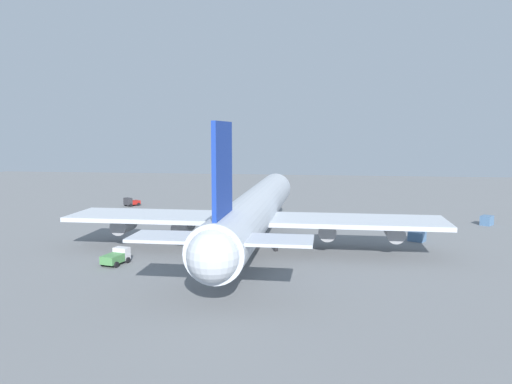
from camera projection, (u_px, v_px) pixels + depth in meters
name	position (u px, v px, depth m)	size (l,w,h in m)	color
ground_plane	(256.00, 246.00, 85.66)	(279.83, 279.83, 0.00)	slate
cargo_airplane	(256.00, 210.00, 84.68)	(69.96, 60.13, 20.24)	silver
cargo_loader	(131.00, 202.00, 131.05)	(4.33, 3.96, 2.17)	#333338
baggage_tug	(116.00, 257.00, 73.79)	(4.79, 3.38, 2.20)	silver
cargo_container_fore	(487.00, 220.00, 104.33)	(3.20, 3.08, 1.96)	#4C729E
cargo_container_aft	(417.00, 236.00, 89.29)	(3.13, 3.34, 1.65)	#4C729E
safety_cone_nose	(281.00, 214.00, 116.39)	(0.49, 0.49, 0.71)	orange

